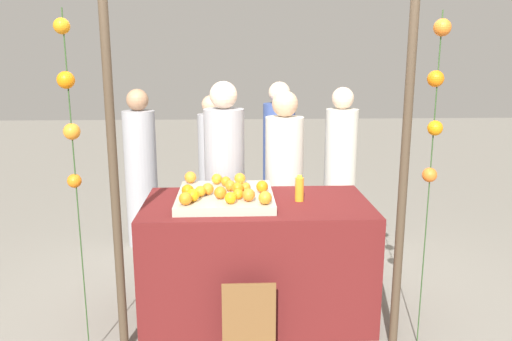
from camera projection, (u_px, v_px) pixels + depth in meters
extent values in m
plane|color=gray|center=(257.00, 311.00, 3.86)|extent=(24.00, 24.00, 0.00)
cube|color=#5B1919|center=(257.00, 258.00, 3.77)|extent=(1.63, 0.89, 0.87)
cube|color=#B2AD99|center=(225.00, 197.00, 3.69)|extent=(0.69, 0.74, 0.06)
sphere|color=orange|center=(246.00, 187.00, 3.70)|extent=(0.07, 0.07, 0.07)
sphere|color=orange|center=(230.00, 186.00, 3.73)|extent=(0.08, 0.08, 0.08)
sphere|color=orange|center=(220.00, 193.00, 3.53)|extent=(0.09, 0.09, 0.09)
sphere|color=orange|center=(249.00, 195.00, 3.47)|extent=(0.09, 0.09, 0.09)
sphere|color=orange|center=(193.00, 195.00, 3.46)|extent=(0.09, 0.09, 0.09)
sphere|color=orange|center=(208.00, 189.00, 3.63)|extent=(0.08, 0.08, 0.08)
sphere|color=orange|center=(265.00, 198.00, 3.39)|extent=(0.09, 0.09, 0.09)
sphere|color=orange|center=(217.00, 179.00, 3.93)|extent=(0.08, 0.08, 0.08)
sphere|color=orange|center=(238.00, 194.00, 3.52)|extent=(0.07, 0.07, 0.07)
sphere|color=orange|center=(230.00, 198.00, 3.41)|extent=(0.08, 0.08, 0.08)
sphere|color=orange|center=(190.00, 177.00, 3.96)|extent=(0.09, 0.09, 0.09)
sphere|color=orange|center=(185.00, 199.00, 3.38)|extent=(0.09, 0.09, 0.09)
sphere|color=orange|center=(188.00, 191.00, 3.58)|extent=(0.09, 0.09, 0.09)
sphere|color=orange|center=(262.00, 187.00, 3.69)|extent=(0.09, 0.09, 0.09)
sphere|color=orange|center=(200.00, 191.00, 3.58)|extent=(0.08, 0.08, 0.08)
sphere|color=orange|center=(226.00, 181.00, 3.87)|extent=(0.08, 0.08, 0.08)
sphere|color=orange|center=(240.00, 179.00, 3.93)|extent=(0.09, 0.09, 0.09)
sphere|color=orange|center=(238.00, 188.00, 3.66)|extent=(0.09, 0.09, 0.09)
cylinder|color=orange|center=(299.00, 189.00, 3.68)|extent=(0.06, 0.06, 0.18)
cylinder|color=yellow|center=(300.00, 176.00, 3.65)|extent=(0.03, 0.03, 0.02)
cube|color=brown|center=(249.00, 321.00, 3.24)|extent=(0.34, 0.01, 0.52)
cube|color=black|center=(249.00, 320.00, 3.25)|extent=(0.32, 0.02, 0.49)
cylinder|color=#99999E|center=(225.00, 194.00, 4.37)|extent=(0.34, 0.34, 1.47)
sphere|color=beige|center=(223.00, 95.00, 4.18)|extent=(0.23, 0.23, 0.23)
cylinder|color=beige|center=(284.00, 198.00, 4.39)|extent=(0.33, 0.33, 1.40)
sphere|color=tan|center=(285.00, 104.00, 4.21)|extent=(0.22, 0.22, 0.22)
cylinder|color=#384C8C|center=(279.00, 171.00, 5.34)|extent=(0.33, 0.33, 1.43)
sphere|color=beige|center=(279.00, 93.00, 5.16)|extent=(0.22, 0.22, 0.22)
cylinder|color=#99999E|center=(212.00, 173.00, 5.58)|extent=(0.30, 0.30, 1.29)
sphere|color=tan|center=(211.00, 105.00, 5.41)|extent=(0.20, 0.20, 0.20)
cylinder|color=#99999E|center=(141.00, 179.00, 5.11)|extent=(0.32, 0.32, 1.38)
sphere|color=#A87A59|center=(137.00, 100.00, 4.94)|extent=(0.21, 0.21, 0.21)
cylinder|color=beige|center=(340.00, 178.00, 5.14)|extent=(0.32, 0.32, 1.39)
sphere|color=beige|center=(343.00, 98.00, 4.96)|extent=(0.22, 0.22, 0.22)
cylinder|color=#473828|center=(114.00, 184.00, 3.10)|extent=(0.06, 0.06, 2.28)
cylinder|color=#473828|center=(403.00, 180.00, 3.18)|extent=(0.06, 0.06, 2.28)
cylinder|color=#2D4C23|center=(77.00, 195.00, 3.05)|extent=(0.01, 0.01, 2.16)
sphere|color=orange|center=(62.00, 26.00, 2.83)|extent=(0.09, 0.09, 0.09)
sphere|color=orange|center=(66.00, 80.00, 2.89)|extent=(0.10, 0.10, 0.10)
sphere|color=orange|center=(72.00, 132.00, 2.97)|extent=(0.10, 0.10, 0.10)
sphere|color=orange|center=(74.00, 181.00, 3.03)|extent=(0.08, 0.08, 0.08)
cylinder|color=#2D4C23|center=(429.00, 189.00, 3.20)|extent=(0.01, 0.01, 2.16)
sphere|color=orange|center=(442.00, 27.00, 2.98)|extent=(0.10, 0.10, 0.10)
sphere|color=orange|center=(436.00, 79.00, 3.06)|extent=(0.10, 0.10, 0.10)
sphere|color=orange|center=(435.00, 128.00, 3.11)|extent=(0.09, 0.09, 0.09)
sphere|color=orange|center=(430.00, 175.00, 3.18)|extent=(0.09, 0.09, 0.09)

